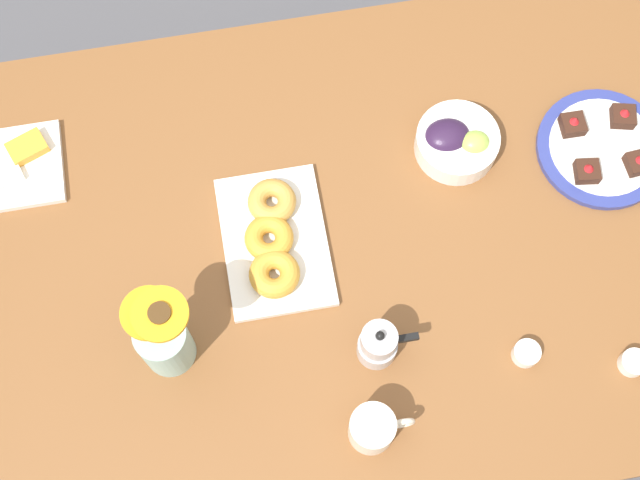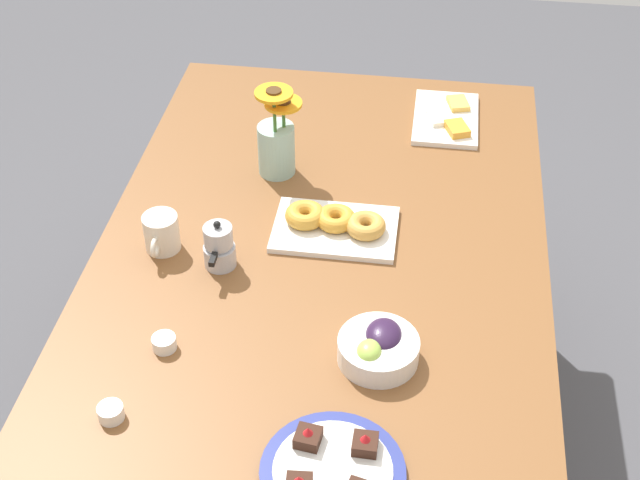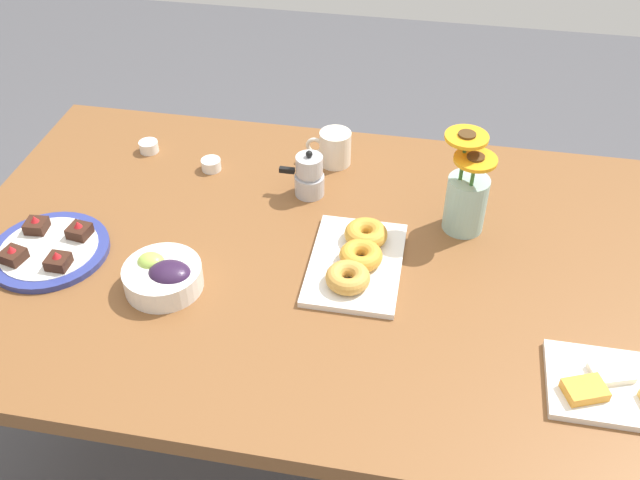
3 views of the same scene
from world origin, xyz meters
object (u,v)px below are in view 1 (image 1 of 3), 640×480
at_px(dining_table, 320,262).
at_px(croissant_platter, 273,240).
at_px(coffee_mug, 373,428).
at_px(flower_vase, 164,340).
at_px(dessert_plate, 602,148).
at_px(jam_cup_honey, 526,353).
at_px(grape_bowl, 456,142).
at_px(moka_pot, 378,344).
at_px(jam_cup_berry, 633,363).

bearing_deg(dining_table, croissant_platter, 165.23).
relative_size(coffee_mug, flower_vase, 0.47).
bearing_deg(coffee_mug, dining_table, 94.68).
bearing_deg(coffee_mug, dessert_plate, 39.80).
distance_m(dining_table, coffee_mug, 0.37).
bearing_deg(flower_vase, dining_table, 26.60).
bearing_deg(dining_table, jam_cup_honey, -39.28).
height_order(coffee_mug, grape_bowl, coffee_mug).
distance_m(grape_bowl, flower_vase, 0.66).
xyz_separation_m(grape_bowl, dessert_plate, (0.28, -0.05, -0.02)).
height_order(grape_bowl, flower_vase, flower_vase).
bearing_deg(moka_pot, croissant_platter, 122.53).
distance_m(dining_table, flower_vase, 0.37).
bearing_deg(dessert_plate, moka_pot, -148.29).
distance_m(croissant_platter, jam_cup_berry, 0.67).
xyz_separation_m(dessert_plate, moka_pot, (-0.50, -0.31, 0.04)).
bearing_deg(dining_table, dessert_plate, 10.14).
bearing_deg(moka_pot, dessert_plate, 31.71).
height_order(jam_cup_berry, moka_pot, moka_pot).
relative_size(coffee_mug, jam_cup_berry, 2.36).
height_order(dining_table, moka_pot, moka_pot).
bearing_deg(flower_vase, moka_pot, -9.90).
xyz_separation_m(croissant_platter, moka_pot, (0.15, -0.23, 0.03)).
bearing_deg(croissant_platter, jam_cup_honey, -35.16).
bearing_deg(moka_pot, jam_cup_honey, -11.76).
relative_size(dining_table, grape_bowl, 10.10).
bearing_deg(jam_cup_berry, croissant_platter, 150.29).
relative_size(croissant_platter, dessert_plate, 1.11).
bearing_deg(jam_cup_berry, moka_pot, 166.82).
relative_size(jam_cup_berry, moka_pot, 0.40).
relative_size(grape_bowl, jam_cup_berry, 3.30).
distance_m(coffee_mug, flower_vase, 0.38).
bearing_deg(coffee_mug, croissant_platter, 106.76).
distance_m(dessert_plate, flower_vase, 0.90).
bearing_deg(coffee_mug, flower_vase, 148.02).
bearing_deg(dessert_plate, dining_table, -169.86).
relative_size(grape_bowl, croissant_platter, 0.57).
distance_m(jam_cup_honey, moka_pot, 0.26).
bearing_deg(dessert_plate, jam_cup_honey, -124.08).
height_order(grape_bowl, croissant_platter, grape_bowl).
bearing_deg(grape_bowl, moka_pot, -121.75).
xyz_separation_m(dessert_plate, flower_vase, (-0.86, -0.25, 0.07)).
bearing_deg(moka_pot, grape_bowl, 58.25).
height_order(jam_cup_honey, dessert_plate, dessert_plate).
relative_size(coffee_mug, moka_pot, 0.95).
bearing_deg(croissant_platter, jam_cup_berry, -29.71).
xyz_separation_m(jam_cup_honey, dessert_plate, (0.25, 0.37, -0.00)).
height_order(grape_bowl, moka_pot, moka_pot).
xyz_separation_m(dining_table, jam_cup_berry, (0.50, -0.31, 0.10)).
xyz_separation_m(dining_table, croissant_platter, (-0.08, 0.02, 0.11)).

